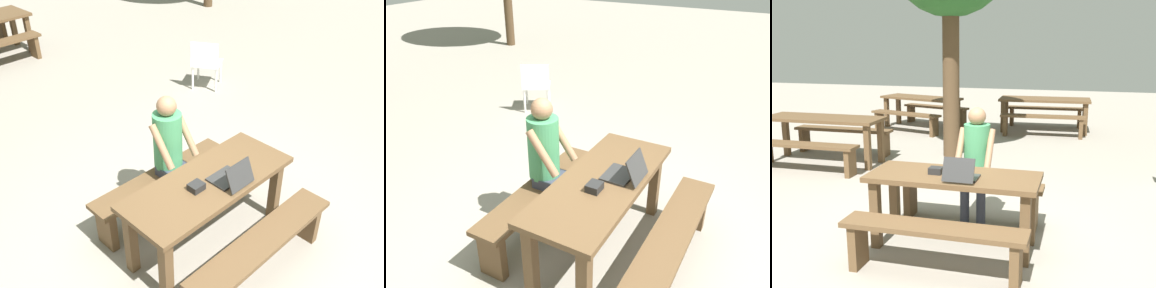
# 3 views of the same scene
# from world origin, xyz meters

# --- Properties ---
(ground_plane) EXTENTS (30.00, 30.00, 0.00)m
(ground_plane) POSITION_xyz_m (0.00, 0.00, 0.00)
(ground_plane) COLOR gray
(picnic_table_front) EXTENTS (1.66, 0.66, 0.74)m
(picnic_table_front) POSITION_xyz_m (0.00, 0.00, 0.61)
(picnic_table_front) COLOR brown
(picnic_table_front) RESTS_ON ground
(bench_near) EXTENTS (1.63, 0.30, 0.47)m
(bench_near) POSITION_xyz_m (0.00, -0.63, 0.35)
(bench_near) COLOR brown
(bench_near) RESTS_ON ground
(bench_far) EXTENTS (1.63, 0.30, 0.47)m
(bench_far) POSITION_xyz_m (0.00, 0.63, 0.35)
(bench_far) COLOR brown
(bench_far) RESTS_ON ground
(laptop) EXTENTS (0.30, 0.32, 0.23)m
(laptop) POSITION_xyz_m (0.12, -0.16, 0.80)
(laptop) COLOR #2D2D2D
(laptop) RESTS_ON picnic_table_front
(small_pouch) EXTENTS (0.13, 0.11, 0.06)m
(small_pouch) POSITION_xyz_m (-0.18, -0.02, 0.77)
(small_pouch) COLOR black
(small_pouch) RESTS_ON picnic_table_front
(person_seated) EXTENTS (0.39, 0.40, 1.31)m
(person_seated) POSITION_xyz_m (0.08, 0.59, 0.76)
(person_seated) COLOR #333847
(person_seated) RESTS_ON ground
(picnic_table_mid) EXTENTS (2.03, 0.70, 0.77)m
(picnic_table_mid) POSITION_xyz_m (-2.98, 2.48, 0.65)
(picnic_table_mid) COLOR brown
(picnic_table_mid) RESTS_ON ground
(bench_mid_south) EXTENTS (1.82, 0.32, 0.47)m
(bench_mid_south) POSITION_xyz_m (-2.98, 1.84, 0.35)
(bench_mid_south) COLOR brown
(bench_mid_south) RESTS_ON ground
(bench_mid_north) EXTENTS (1.82, 0.32, 0.47)m
(bench_mid_north) POSITION_xyz_m (-2.99, 3.11, 0.35)
(bench_mid_north) COLOR brown
(bench_mid_north) RESTS_ON ground
(picnic_table_rear) EXTENTS (2.02, 0.86, 0.75)m
(picnic_table_rear) POSITION_xyz_m (0.32, 6.11, 0.64)
(picnic_table_rear) COLOR brown
(picnic_table_rear) RESTS_ON ground
(bench_rear_south) EXTENTS (1.80, 0.38, 0.46)m
(bench_rear_south) POSITION_xyz_m (0.34, 5.49, 0.35)
(bench_rear_south) COLOR brown
(bench_rear_south) RESTS_ON ground
(bench_rear_north) EXTENTS (1.80, 0.38, 0.46)m
(bench_rear_north) POSITION_xyz_m (0.29, 6.73, 0.35)
(bench_rear_north) COLOR brown
(bench_rear_north) RESTS_ON ground
(picnic_table_distant) EXTENTS (2.00, 1.11, 0.74)m
(picnic_table_distant) POSITION_xyz_m (-2.47, 5.73, 0.62)
(picnic_table_distant) COLOR brown
(picnic_table_distant) RESTS_ON ground
(bench_distant_south) EXTENTS (1.73, 0.73, 0.45)m
(bench_distant_south) POSITION_xyz_m (-2.62, 5.14, 0.34)
(bench_distant_south) COLOR brown
(bench_distant_south) RESTS_ON ground
(bench_distant_north) EXTENTS (1.73, 0.73, 0.45)m
(bench_distant_north) POSITION_xyz_m (-2.31, 6.32, 0.34)
(bench_distant_north) COLOR brown
(bench_distant_north) RESTS_ON ground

